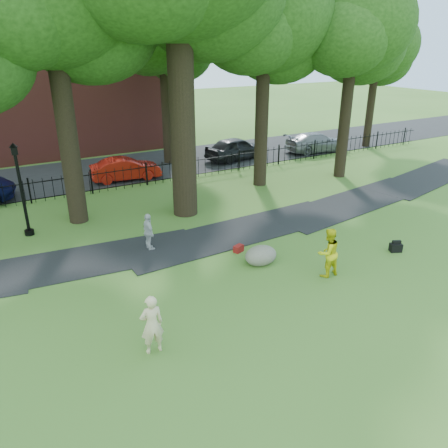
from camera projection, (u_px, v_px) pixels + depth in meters
ground at (275, 278)px, 14.63m from camera, size 120.00×120.00×0.00m
footpath at (239, 232)px, 18.21m from camera, size 36.07×3.85×0.03m
street at (124, 168)px, 27.43m from camera, size 80.00×7.00×0.02m
iron_fence at (146, 175)px, 24.00m from camera, size 44.00×0.04×1.20m
brick_building at (23, 64)px, 29.69m from camera, size 18.00×8.00×12.00m
tree_row at (176, 21)px, 18.46m from camera, size 26.82×7.96×12.42m
woman at (152, 324)px, 10.86m from camera, size 0.62×0.43×1.63m
man at (328, 253)px, 14.50m from camera, size 0.84×0.66×1.71m
pedestrian at (149, 232)px, 16.38m from camera, size 0.36×0.86×1.46m
boulder at (261, 254)px, 15.52m from camera, size 1.37×1.14×0.70m
lamppost at (22, 191)px, 17.24m from camera, size 0.38×0.38×3.81m
backpack at (396, 248)px, 16.45m from camera, size 0.50×0.42×0.32m
red_bag at (239, 249)px, 16.44m from camera, size 0.44×0.35×0.26m
red_sedan at (126, 169)px, 24.91m from camera, size 4.04×1.82×1.29m
grey_car at (236, 148)px, 29.28m from camera, size 4.68×2.47×1.52m
silver_car at (317, 142)px, 31.38m from camera, size 4.90×2.40×1.37m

